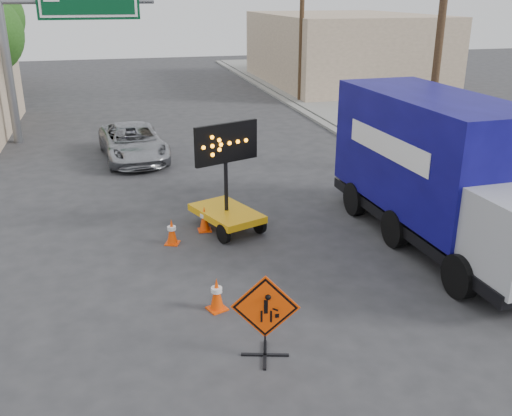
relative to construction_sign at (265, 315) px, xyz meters
name	(u,v)px	position (x,y,z in m)	size (l,w,h in m)	color
ground	(301,382)	(0.39, -0.84, -0.83)	(100.00, 100.00, 0.00)	#2D2D30
curb_right	(348,138)	(7.59, 14.16, -0.77)	(0.40, 60.00, 0.12)	gray
sidewalk_right	(397,135)	(9.89, 14.16, -0.76)	(4.00, 60.00, 0.15)	gray
building_right_far	(342,49)	(13.39, 29.16, 1.47)	(10.00, 14.00, 4.60)	#CCB393
highway_gantry	(55,16)	(-4.05, 17.11, 4.24)	(6.18, 0.38, 6.90)	slate
utility_pole_near	(440,34)	(8.39, 9.16, 3.85)	(1.80, 0.26, 9.00)	#4A351F
utility_pole_far	(302,17)	(8.39, 23.16, 3.85)	(1.80, 0.26, 9.00)	#4A351F
construction_sign	(265,315)	(0.00, 0.00, 0.00)	(1.14, 0.82, 1.57)	black
arrow_board	(226,206)	(0.51, 5.75, -0.18)	(1.87, 2.33, 2.89)	#ECA40D
pickup_truck	(133,142)	(-1.52, 13.35, -0.17)	(2.18, 4.72, 1.31)	#9D9EA4
box_truck	(439,180)	(5.43, 3.66, 0.82)	(2.68, 7.73, 3.63)	black
cone_a	(217,294)	(-0.52, 1.75, -0.48)	(0.46, 0.46, 0.70)	#FB4305
cone_b	(172,231)	(-1.02, 5.17, -0.50)	(0.44, 0.44, 0.66)	#FB4305
cone_c	(204,219)	(-0.08, 5.80, -0.49)	(0.36, 0.36, 0.69)	#FB4305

